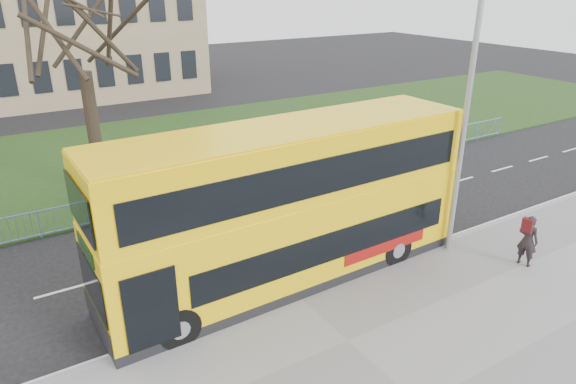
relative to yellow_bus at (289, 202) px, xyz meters
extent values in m
plane|color=black|center=(-0.41, 0.51, -2.66)|extent=(120.00, 120.00, 0.00)
cube|color=gray|center=(-0.41, -1.04, -2.59)|extent=(80.00, 0.20, 0.14)
cube|color=#193413|center=(-0.41, 14.81, -2.62)|extent=(80.00, 15.40, 0.08)
cube|color=yellow|center=(0.00, 0.01, -1.15)|extent=(11.89, 3.08, 2.20)
cube|color=yellow|center=(0.00, 0.01, 0.14)|extent=(11.89, 3.08, 0.38)
cube|color=yellow|center=(0.00, 0.01, 1.31)|extent=(11.83, 3.03, 1.97)
cube|color=black|center=(0.71, -1.39, -1.07)|extent=(9.12, 0.25, 0.96)
cube|color=black|center=(0.03, -1.38, 1.21)|extent=(10.88, 0.29, 1.07)
cylinder|color=black|center=(-4.19, -1.35, -2.07)|extent=(1.18, 0.34, 1.17)
cylinder|color=black|center=(3.46, -1.18, -2.07)|extent=(1.18, 0.34, 1.17)
imported|color=black|center=(6.99, -3.57, -1.65)|extent=(0.56, 0.72, 1.77)
cylinder|color=gray|center=(5.68, -1.49, 2.03)|extent=(0.18, 0.18, 9.13)
camera|label=1|loc=(-7.49, -12.11, 6.27)|focal=32.00mm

